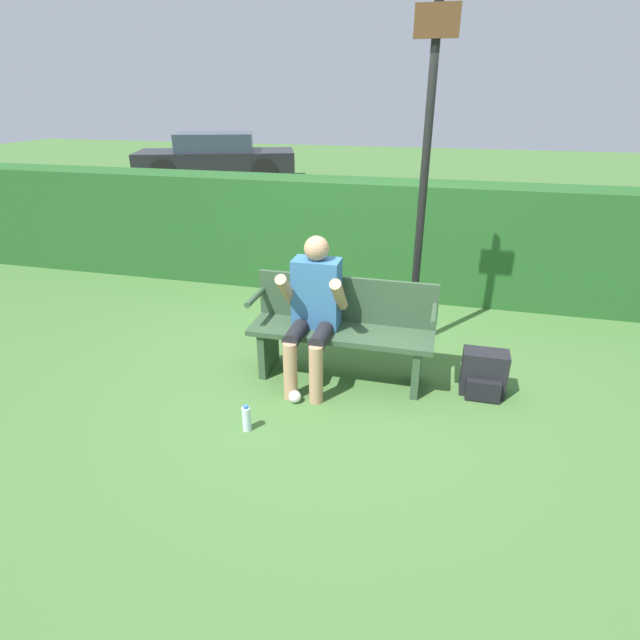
# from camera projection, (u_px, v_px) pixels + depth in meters

# --- Properties ---
(ground_plane) EXTENTS (40.00, 40.00, 0.00)m
(ground_plane) POSITION_uv_depth(u_px,v_px,m) (340.00, 378.00, 4.27)
(ground_plane) COLOR #426B33
(hedge_back) EXTENTS (12.00, 0.58, 1.32)m
(hedge_back) POSITION_uv_depth(u_px,v_px,m) (379.00, 238.00, 5.90)
(hedge_back) COLOR #235623
(hedge_back) RESTS_ON ground
(park_bench) EXTENTS (1.51, 0.42, 0.85)m
(park_bench) POSITION_uv_depth(u_px,v_px,m) (342.00, 328.00, 4.14)
(park_bench) COLOR #334C33
(park_bench) RESTS_ON ground
(person_seated) EXTENTS (0.51, 0.59, 1.22)m
(person_seated) POSITION_uv_depth(u_px,v_px,m) (313.00, 306.00, 3.98)
(person_seated) COLOR #336699
(person_seated) RESTS_ON ground
(backpack) EXTENTS (0.35, 0.26, 0.37)m
(backpack) POSITION_uv_depth(u_px,v_px,m) (484.00, 374.00, 3.98)
(backpack) COLOR black
(backpack) RESTS_ON ground
(water_bottle) EXTENTS (0.06, 0.06, 0.21)m
(water_bottle) POSITION_uv_depth(u_px,v_px,m) (247.00, 419.00, 3.58)
(water_bottle) COLOR silver
(water_bottle) RESTS_ON ground
(signpost) EXTENTS (0.33, 0.09, 2.88)m
(signpost) POSITION_uv_depth(u_px,v_px,m) (424.00, 177.00, 4.16)
(signpost) COLOR black
(signpost) RESTS_ON ground
(parked_car) EXTENTS (4.52, 2.98, 1.24)m
(parked_car) POSITION_uv_depth(u_px,v_px,m) (216.00, 157.00, 13.65)
(parked_car) COLOR black
(parked_car) RESTS_ON ground
(litter_crumple) EXTENTS (0.10, 0.10, 0.10)m
(litter_crumple) POSITION_uv_depth(u_px,v_px,m) (295.00, 397.00, 3.92)
(litter_crumple) COLOR silver
(litter_crumple) RESTS_ON ground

